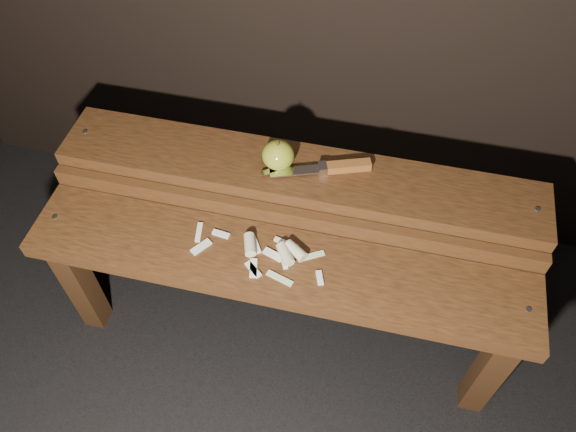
% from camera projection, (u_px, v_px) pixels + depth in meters
% --- Properties ---
extents(ground, '(60.00, 60.00, 0.00)m').
position_uv_depth(ground, '(283.00, 325.00, 1.65)').
color(ground, black).
extents(bench_front_tier, '(1.20, 0.20, 0.42)m').
position_uv_depth(bench_front_tier, '(277.00, 280.00, 1.34)').
color(bench_front_tier, black).
rests_on(bench_front_tier, ground).
extents(bench_rear_tier, '(1.20, 0.21, 0.50)m').
position_uv_depth(bench_rear_tier, '(297.00, 193.00, 1.42)').
color(bench_rear_tier, black).
rests_on(bench_rear_tier, ground).
extents(apple, '(0.08, 0.08, 0.08)m').
position_uv_depth(apple, '(278.00, 155.00, 1.34)').
color(apple, olive).
rests_on(apple, bench_rear_tier).
extents(knife, '(0.26, 0.11, 0.02)m').
position_uv_depth(knife, '(335.00, 167.00, 1.35)').
color(knife, brown).
rests_on(knife, bench_rear_tier).
extents(apple_scraps, '(0.33, 0.12, 0.03)m').
position_uv_depth(apple_scraps, '(271.00, 251.00, 1.30)').
color(apple_scraps, beige).
rests_on(apple_scraps, bench_front_tier).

